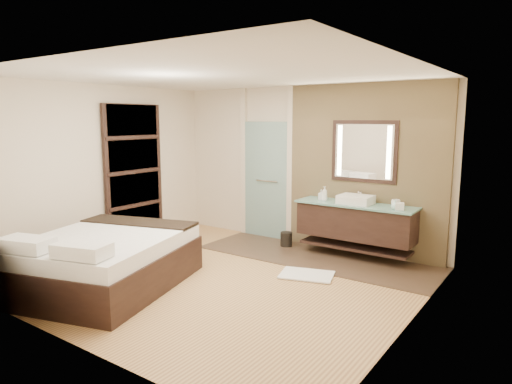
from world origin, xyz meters
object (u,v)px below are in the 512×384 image
Objects in this scene: mirror_unit at (364,151)px; waste_bin at (286,239)px; bed at (105,261)px; vanity at (355,222)px.

waste_bin is at bearing -165.67° from mirror_unit.
bed reaches higher than waste_bin.
mirror_unit is 1.96m from waste_bin.
waste_bin is (-1.20, -0.07, -0.45)m from vanity.
mirror_unit reaches higher than waste_bin.
vanity is 3.71m from bed.
bed is (-2.16, -3.00, -0.24)m from vanity.
vanity is 1.10m from mirror_unit.
waste_bin is (-1.20, -0.31, -1.52)m from mirror_unit.
mirror_unit is at bearing 40.03° from bed.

